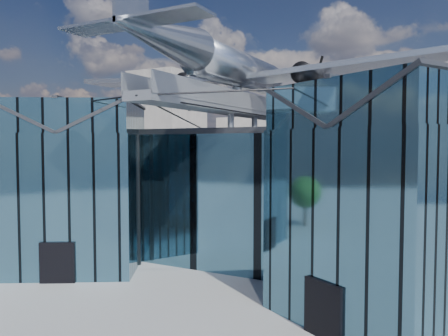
% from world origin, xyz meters
% --- Properties ---
extents(ground_plane, '(120.00, 120.00, 0.00)m').
position_xyz_m(ground_plane, '(0.00, 0.00, 0.00)').
color(ground_plane, gray).
extents(museum, '(32.88, 24.50, 17.60)m').
position_xyz_m(museum, '(0.00, 5.82, 5.54)').
color(museum, '#406B83').
rests_on(museum, ground).
extents(bg_towers, '(77.00, 24.50, 26.00)m').
position_xyz_m(bg_towers, '(1.45, 50.49, 10.01)').
color(bg_towers, gray).
rests_on(bg_towers, ground).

